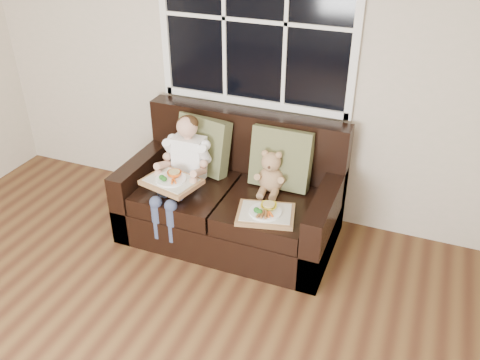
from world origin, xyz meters
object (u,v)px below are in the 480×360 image
at_px(child, 184,163).
at_px(teddy_bear, 271,174).
at_px(tray_left, 172,181).
at_px(loveseat, 233,200).
at_px(tray_right, 266,213).

xyz_separation_m(child, teddy_bear, (0.67, 0.16, -0.05)).
bearing_deg(tray_left, loveseat, 51.43).
bearing_deg(child, teddy_bear, 13.48).
relative_size(child, tray_right, 1.77).
distance_m(loveseat, teddy_bear, 0.42).
height_order(loveseat, teddy_bear, loveseat).
xyz_separation_m(child, tray_left, (-0.02, -0.18, -0.07)).
height_order(child, teddy_bear, child).
bearing_deg(teddy_bear, loveseat, -177.85).
xyz_separation_m(tray_left, tray_right, (0.78, -0.02, -0.10)).
relative_size(teddy_bear, tray_right, 0.75).
bearing_deg(child, tray_left, -94.72).
height_order(teddy_bear, tray_left, teddy_bear).
height_order(loveseat, tray_right, loveseat).
relative_size(loveseat, tray_right, 3.56).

